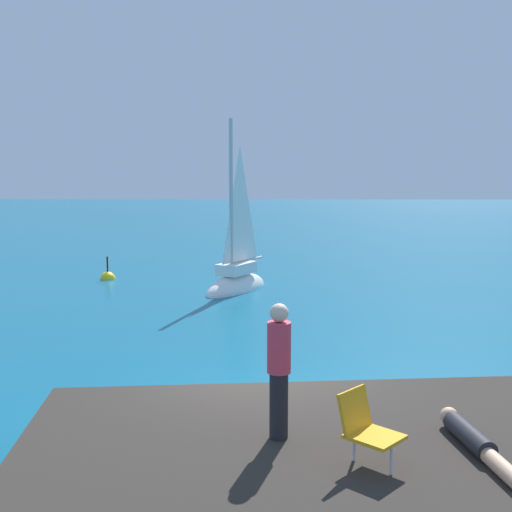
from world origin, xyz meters
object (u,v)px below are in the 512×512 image
Objects in this scene: person_standing at (279,367)px; beach_chair at (366,425)px; marker_buoy at (108,279)px; sailboat_near at (237,280)px; person_sunbather at (474,441)px.

person_standing is 1.22m from beach_chair.
person_standing is at bearing -69.60° from marker_buoy.
person_sunbather is (3.36, -14.51, 0.66)m from sailboat_near.
beach_chair is at bearing 102.90° from person_standing.
person_standing is 2.03× the size of beach_chair.
sailboat_near reaches higher than person_standing.
sailboat_near is 5.37m from marker_buoy.
marker_buoy is (-8.28, 16.65, -0.99)m from person_sunbather.
person_standing is at bearing 33.33° from sailboat_near.
sailboat_near reaches higher than marker_buoy.
marker_buoy is at bearing 154.72° from beach_chair.
sailboat_near is at bearing -23.49° from marker_buoy.
person_standing is at bearing -174.63° from beach_chair.
marker_buoy is (-6.07, 16.33, -1.74)m from person_standing.
person_sunbather is 18.62m from marker_buoy.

